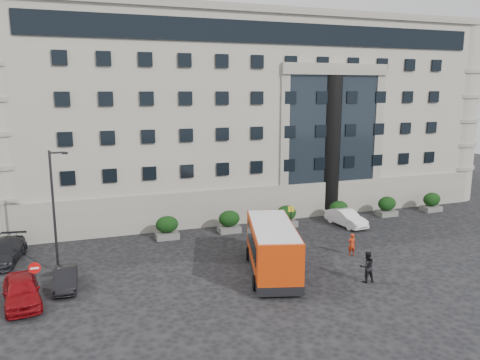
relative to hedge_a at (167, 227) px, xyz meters
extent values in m
plane|color=black|center=(4.00, -7.80, -0.93)|extent=(120.00, 120.00, 0.00)
cube|color=#9A9788|center=(10.00, 14.20, 8.07)|extent=(44.00, 24.00, 18.00)
cylinder|color=black|center=(16.00, 2.50, 5.57)|extent=(1.80, 1.80, 13.00)
cube|color=#545452|center=(0.00, 0.00, -0.68)|extent=(1.80, 1.20, 0.50)
ellipsoid|color=black|center=(0.00, 0.00, 0.24)|extent=(1.80, 1.26, 1.34)
cube|color=#545452|center=(5.20, 0.00, -0.68)|extent=(1.80, 1.20, 0.50)
ellipsoid|color=black|center=(5.20, 0.00, 0.24)|extent=(1.80, 1.26, 1.34)
cube|color=#545452|center=(10.40, 0.00, -0.68)|extent=(1.80, 1.20, 0.50)
ellipsoid|color=black|center=(10.40, 0.00, 0.24)|extent=(1.80, 1.26, 1.34)
cube|color=#545452|center=(15.60, 0.00, -0.68)|extent=(1.80, 1.20, 0.50)
ellipsoid|color=black|center=(15.60, 0.00, 0.24)|extent=(1.80, 1.26, 1.34)
cube|color=#545452|center=(20.80, 0.00, -0.68)|extent=(1.80, 1.20, 0.50)
ellipsoid|color=black|center=(20.80, 0.00, 0.24)|extent=(1.80, 1.26, 1.34)
cube|color=#545452|center=(26.00, 0.00, -0.68)|extent=(1.80, 1.20, 0.50)
ellipsoid|color=black|center=(26.00, 0.00, 0.24)|extent=(1.80, 1.26, 1.34)
cylinder|color=#262628|center=(-8.00, -4.80, 3.07)|extent=(0.16, 0.16, 8.00)
cylinder|color=#262628|center=(-7.55, -4.80, 6.92)|extent=(0.90, 0.12, 0.12)
cube|color=black|center=(-7.10, -4.80, 6.87)|extent=(0.35, 0.18, 0.14)
cylinder|color=#262628|center=(9.50, -2.80, 0.32)|extent=(0.08, 0.08, 2.50)
cube|color=yellow|center=(9.50, -2.80, 1.37)|extent=(0.50, 0.06, 0.45)
cylinder|color=#262628|center=(-9.00, -8.80, 0.17)|extent=(0.08, 0.08, 2.20)
cylinder|color=red|center=(-9.00, -8.86, 1.07)|extent=(0.64, 0.05, 0.64)
cube|color=white|center=(-9.00, -8.90, 1.07)|extent=(0.45, 0.04, 0.10)
cube|color=red|center=(5.04, -9.39, 0.95)|extent=(4.68, 8.18, 2.66)
cube|color=black|center=(5.04, -9.39, -0.48)|extent=(4.73, 8.23, 0.55)
cube|color=black|center=(5.04, -9.39, 1.23)|extent=(4.27, 6.56, 1.16)
cube|color=silver|center=(5.04, -9.39, 2.23)|extent=(4.45, 7.77, 0.18)
cylinder|color=black|center=(3.08, -11.41, -0.48)|extent=(0.52, 0.94, 0.90)
cylinder|color=black|center=(5.64, -12.14, -0.48)|extent=(0.52, 0.94, 0.90)
cylinder|color=black|center=(4.44, -6.64, -0.48)|extent=(0.52, 0.94, 0.90)
cylinder|color=black|center=(7.00, -7.37, -0.48)|extent=(0.52, 0.94, 0.90)
cube|color=maroon|center=(-13.23, 10.62, 0.76)|extent=(3.40, 4.42, 2.73)
cylinder|color=black|center=(-12.74, 7.68, -0.47)|extent=(0.50, 0.96, 0.92)
cylinder|color=black|center=(-11.85, 11.17, -0.47)|extent=(0.50, 0.96, 0.92)
imported|color=maroon|center=(-9.76, -8.87, -0.14)|extent=(2.51, 4.85, 1.58)
imported|color=black|center=(-7.50, -7.41, -0.32)|extent=(1.38, 3.72, 1.22)
imported|color=black|center=(-11.53, -1.41, -0.19)|extent=(2.86, 5.39, 1.49)
imported|color=black|center=(-7.50, 7.60, -0.27)|extent=(2.54, 4.92, 1.33)
imported|color=white|center=(15.40, -1.60, -0.22)|extent=(2.05, 4.47, 1.42)
imported|color=#AA2D11|center=(11.73, -8.20, -0.11)|extent=(0.62, 0.43, 1.63)
imported|color=black|center=(9.98, -12.60, 0.06)|extent=(1.03, 0.85, 1.97)
imported|color=black|center=(7.00, -5.35, -0.02)|extent=(1.36, 1.14, 1.83)
camera|label=1|loc=(-6.40, -35.64, 10.73)|focal=35.00mm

